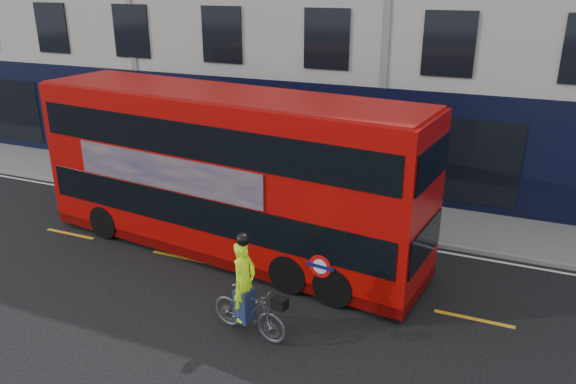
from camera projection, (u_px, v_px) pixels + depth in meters
The scene contains 7 objects.
ground at pixel (290, 315), 13.15m from camera, with size 120.00×120.00×0.00m, color black.
pavement at pixel (365, 213), 18.73m from camera, with size 60.00×3.00×0.12m, color gray.
kerb at pixel (352, 230), 17.44m from camera, with size 60.00×0.12×0.13m, color gray.
road_edge_line at pixel (349, 236), 17.20m from camera, with size 58.00×0.10×0.01m, color silver.
lane_dashes at pixel (312, 285), 14.44m from camera, with size 58.00×0.12×0.01m, color gold, non-canonical shape.
bus at pixel (227, 173), 15.48m from camera, with size 11.64×3.96×4.61m.
cyclist at pixel (248, 302), 12.18m from camera, with size 2.01×0.89×2.43m.
Camera 1 is at (4.33, -10.41, 7.36)m, focal length 35.00 mm.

